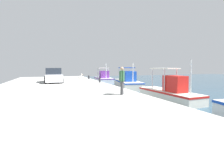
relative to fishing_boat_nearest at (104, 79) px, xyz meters
The scene contains 9 objects.
quay_pier 13.96m from the fishing_boat_nearest, 31.08° to the right, with size 36.00×10.00×0.80m, color #B2B2AD.
fishing_boat_nearest is the anchor object (origin of this frame).
fishing_boat_second 6.78m from the fishing_boat_nearest, ahead, with size 6.48×3.29×2.89m.
fishing_boat_third 14.21m from the fishing_boat_nearest, ahead, with size 5.50×1.81×2.94m.
pelican 5.44m from the fishing_boat_nearest, 50.10° to the right, with size 0.79×0.85×0.82m.
fisherman_standing 15.43m from the fishing_boat_nearest, 13.36° to the right, with size 0.56×0.46×1.68m.
parked_car 8.90m from the fishing_boat_nearest, 56.11° to the right, with size 4.15×1.98×1.57m.
mooring_bollard_nearest 3.12m from the fishing_boat_nearest, 59.12° to the right, with size 0.23×0.23×0.48m, color #333338.
mooring_bollard_second 7.51m from the fishing_boat_nearest, 20.74° to the right, with size 0.20×0.20×0.51m, color #333338.
Camera 1 is at (12.13, -5.39, 2.48)m, focal length 26.41 mm.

